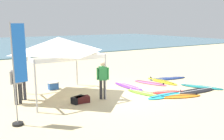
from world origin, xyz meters
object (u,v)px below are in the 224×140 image
(surfboard_purple, at_px, (128,86))
(banner_flag, at_px, (18,79))
(surfboard_pink, at_px, (150,83))
(surfboard_red, at_px, (167,92))
(surfboard_navy, at_px, (168,78))
(surfboard_orange, at_px, (180,96))
(surfboard_lime, at_px, (143,93))
(gear_bag_by_pole, at_px, (78,100))
(surfboard_black, at_px, (196,91))
(canopy_tent, at_px, (59,45))
(surfboard_cyan, at_px, (167,95))
(cooler_box, at_px, (53,86))
(surfboard_teal, at_px, (201,87))
(person_green, at_px, (103,77))
(person_red, at_px, (22,78))
(gear_bag_near_tent, at_px, (82,100))
(surfboard_yellow, at_px, (162,81))
(person_grey, at_px, (17,81))

(surfboard_purple, height_order, banner_flag, banner_flag)
(surfboard_pink, height_order, banner_flag, banner_flag)
(surfboard_red, bearing_deg, surfboard_navy, 44.29)
(surfboard_red, bearing_deg, banner_flag, -179.58)
(surfboard_navy, distance_m, surfboard_orange, 3.65)
(surfboard_lime, distance_m, surfboard_purple, 1.39)
(surfboard_navy, distance_m, gear_bag_by_pole, 6.60)
(surfboard_purple, relative_size, surfboard_black, 0.83)
(surfboard_pink, xyz_separation_m, banner_flag, (-7.40, -1.92, 1.54))
(canopy_tent, xyz_separation_m, surfboard_cyan, (4.20, -2.63, -2.35))
(surfboard_cyan, relative_size, cooler_box, 4.48)
(surfboard_orange, bearing_deg, surfboard_purple, 109.58)
(surfboard_teal, xyz_separation_m, person_green, (-5.40, 1.10, 0.95))
(surfboard_red, xyz_separation_m, person_red, (-6.19, 2.67, 0.95))
(surfboard_black, xyz_separation_m, person_red, (-7.56, 3.29, 0.95))
(surfboard_teal, bearing_deg, surfboard_cyan, -177.44)
(surfboard_purple, xyz_separation_m, person_green, (-2.18, -1.06, 0.95))
(gear_bag_near_tent, relative_size, cooler_box, 1.20)
(banner_flag, bearing_deg, surfboard_yellow, 12.76)
(cooler_box, bearing_deg, surfboard_yellow, -17.11)
(surfboard_orange, relative_size, gear_bag_by_pole, 3.60)
(surfboard_lime, relative_size, surfboard_teal, 0.86)
(surfboard_lime, relative_size, surfboard_black, 0.70)
(surfboard_red, distance_m, surfboard_pink, 1.94)
(surfboard_teal, distance_m, surfboard_pink, 2.73)
(surfboard_teal, bearing_deg, gear_bag_by_pole, 169.69)
(gear_bag_near_tent, bearing_deg, banner_flag, -161.05)
(surfboard_cyan, bearing_deg, surfboard_teal, 2.56)
(surfboard_red, bearing_deg, surfboard_pink, 74.00)
(surfboard_teal, height_order, surfboard_black, same)
(person_grey, distance_m, gear_bag_near_tent, 2.81)
(surfboard_pink, bearing_deg, person_grey, 177.49)
(surfboard_cyan, relative_size, surfboard_yellow, 1.02)
(surfboard_orange, height_order, cooler_box, cooler_box)
(surfboard_lime, bearing_deg, person_red, 157.27)
(surfboard_red, bearing_deg, surfboard_purple, 116.47)
(surfboard_yellow, xyz_separation_m, surfboard_orange, (-1.37, -2.60, 0.00))
(gear_bag_near_tent, distance_m, gear_bag_by_pole, 0.17)
(surfboard_orange, distance_m, gear_bag_near_tent, 4.48)
(surfboard_teal, distance_m, banner_flag, 9.26)
(canopy_tent, distance_m, surfboard_navy, 7.18)
(surfboard_black, xyz_separation_m, gear_bag_by_pole, (-5.67, 1.57, 0.10))
(surfboard_teal, height_order, surfboard_cyan, same)
(canopy_tent, bearing_deg, surfboard_yellow, -4.33)
(surfboard_teal, distance_m, surfboard_orange, 2.32)
(canopy_tent, xyz_separation_m, surfboard_red, (4.59, -2.27, -2.35))
(surfboard_lime, distance_m, surfboard_pink, 2.10)
(surfboard_pink, bearing_deg, banner_flag, -165.48)
(surfboard_purple, distance_m, surfboard_orange, 2.87)
(person_red, distance_m, gear_bag_near_tent, 2.84)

